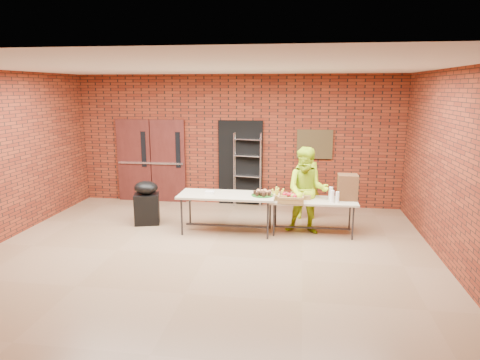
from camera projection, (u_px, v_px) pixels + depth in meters
The scene contains 19 objects.
room at pixel (205, 166), 7.15m from camera, with size 8.08×7.08×3.28m.
double_doors at pixel (151, 161), 10.90m from camera, with size 1.78×0.12×2.10m.
dark_doorway at pixel (240, 163), 10.60m from camera, with size 1.10×0.06×2.10m, color black.
bronze_plaque at pixel (315, 144), 10.24m from camera, with size 0.85×0.04×0.70m, color #3E3118.
wire_rack at pixel (247, 170), 10.47m from camera, with size 0.66×0.22×1.81m, color silver, non-canonical shape.
table_left at pixel (227, 197), 8.57m from camera, with size 1.92×0.80×0.79m.
table_right at pixel (313, 202), 8.49m from camera, with size 1.72×0.75×0.70m.
basket_bananas at pixel (276, 196), 8.55m from camera, with size 0.43×0.34×0.14m.
basket_oranges at pixel (301, 195), 8.59m from camera, with size 0.40×0.31×0.12m.
basket_apples at pixel (291, 198), 8.35m from camera, with size 0.50×0.39×0.16m.
muffin_tray at pixel (263, 193), 8.44m from camera, with size 0.44×0.44×0.11m.
napkin_box at pixel (210, 193), 8.56m from camera, with size 0.17×0.12×0.06m, color white.
coffee_dispenser at pixel (347, 187), 8.45m from camera, with size 0.38×0.34×0.50m, color brown.
cup_stack_front at pixel (332, 196), 8.26m from camera, with size 0.08×0.08×0.24m, color white.
cup_stack_mid at pixel (337, 197), 8.25m from camera, with size 0.07×0.07×0.21m, color white.
cup_stack_back at pixel (331, 193), 8.47m from camera, with size 0.08×0.08×0.25m, color white.
covered_grill at pixel (147, 203), 9.15m from camera, with size 0.61×0.55×0.94m.
volunteer_woman at pixel (306, 183), 9.47m from camera, with size 0.59×0.39×1.62m, color #A9D117.
volunteer_man at pixel (307, 191), 8.49m from camera, with size 0.85×0.66×1.74m, color #A9D117.
Camera 1 is at (1.57, -6.89, 2.87)m, focal length 32.00 mm.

